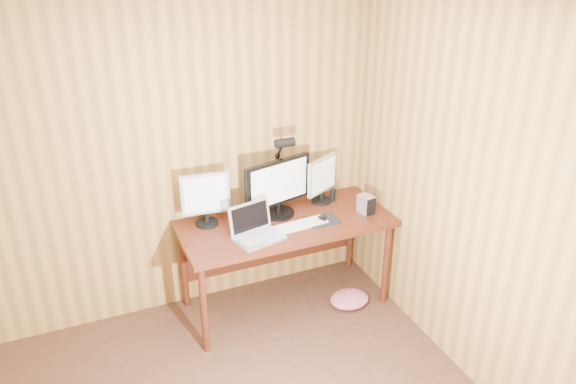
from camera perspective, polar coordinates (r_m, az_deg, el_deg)
room_shell at (r=2.42m, az=-5.66°, el=-13.68°), size 4.00×4.00×4.00m
desk at (r=4.36m, az=-0.63°, el=-4.02°), size 1.60×0.70×0.75m
monitor_center at (r=4.24m, az=-1.03°, el=0.53°), size 0.57×0.25×0.45m
monitor_left at (r=4.15m, az=-8.38°, el=-0.60°), size 0.36×0.17×0.41m
monitor_right at (r=4.46m, az=3.47°, el=1.34°), size 0.31×0.18×0.38m
laptop at (r=4.02m, az=-3.38°, el=-3.79°), size 0.38×0.32×0.24m
keyboard at (r=4.18m, az=1.29°, el=-3.32°), size 0.42×0.16×0.02m
mousepad at (r=4.26m, az=3.50°, el=-2.89°), size 0.24×0.20×0.00m
mouse at (r=4.25m, az=3.51°, el=-2.66°), size 0.06×0.10×0.03m
hard_drive at (r=4.39m, az=7.94°, el=-1.24°), size 0.11×0.14×0.14m
phone at (r=4.07m, az=-0.69°, el=-4.23°), size 0.07×0.10×0.01m
speaker at (r=4.55m, az=4.55°, el=-0.30°), size 0.04×0.04×0.11m
desk_lamp at (r=4.28m, az=-0.67°, el=3.16°), size 0.15×0.21×0.64m
fabric_pile at (r=4.63m, az=6.25°, el=-10.76°), size 0.39×0.36×0.10m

